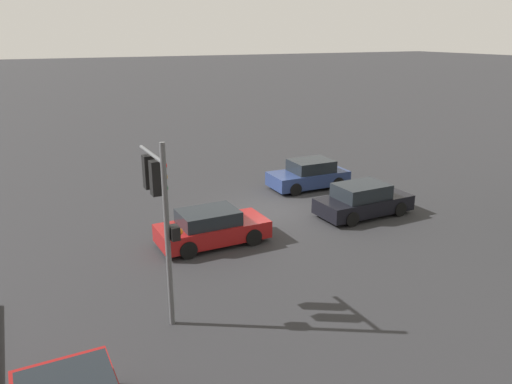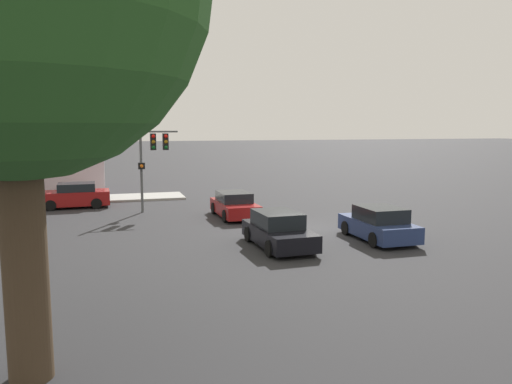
% 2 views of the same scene
% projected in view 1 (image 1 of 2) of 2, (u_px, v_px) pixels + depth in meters
% --- Properties ---
extents(ground_plane, '(300.00, 300.00, 0.00)m').
position_uv_depth(ground_plane, '(274.00, 209.00, 21.82)').
color(ground_plane, '#28282B').
extents(traffic_signal, '(0.59, 2.18, 4.90)m').
position_uv_depth(traffic_signal, '(160.00, 195.00, 12.78)').
color(traffic_signal, '#515456').
rests_on(traffic_signal, ground_plane).
extents(crossing_car_0, '(3.91, 1.94, 1.40)m').
position_uv_depth(crossing_car_0, '(309.00, 175.00, 24.70)').
color(crossing_car_0, navy).
rests_on(crossing_car_0, ground_plane).
extents(crossing_car_1, '(4.13, 1.95, 1.38)m').
position_uv_depth(crossing_car_1, '(363.00, 201.00, 20.94)').
color(crossing_car_1, black).
rests_on(crossing_car_1, ground_plane).
extents(crossing_car_2, '(4.03, 1.88, 1.30)m').
position_uv_depth(crossing_car_2, '(212.00, 228.00, 18.09)').
color(crossing_car_2, maroon).
rests_on(crossing_car_2, ground_plane).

